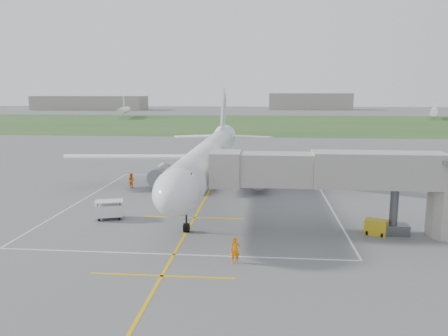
# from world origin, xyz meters

# --- Properties ---
(ground) EXTENTS (700.00, 700.00, 0.00)m
(ground) POSITION_xyz_m (0.00, 0.00, 0.00)
(ground) COLOR #5D5E60
(ground) RESTS_ON ground
(grass_strip) EXTENTS (700.00, 120.00, 0.02)m
(grass_strip) POSITION_xyz_m (0.00, 130.00, 0.01)
(grass_strip) COLOR #315224
(grass_strip) RESTS_ON ground
(apron_markings) EXTENTS (28.20, 60.00, 0.01)m
(apron_markings) POSITION_xyz_m (0.00, -5.82, 0.01)
(apron_markings) COLOR gold
(apron_markings) RESTS_ON ground
(airliner) EXTENTS (38.93, 46.75, 13.52)m
(airliner) POSITION_xyz_m (-0.00, 0.75, 4.39)
(airliner) COLOR white
(airliner) RESTS_ON ground
(jet_bridge) EXTENTS (23.40, 5.00, 7.20)m
(jet_bridge) POSITION_xyz_m (15.72, -13.50, 4.74)
(jet_bridge) COLOR gray
(jet_bridge) RESTS_ON ground
(gpu_unit) EXTENTS (2.11, 1.82, 1.34)m
(gpu_unit) POSITION_xyz_m (16.53, -13.72, 0.66)
(gpu_unit) COLOR gold
(gpu_unit) RESTS_ON ground
(baggage_cart) EXTENTS (2.97, 2.27, 1.83)m
(baggage_cart) POSITION_xyz_m (-8.20, -11.18, 0.94)
(baggage_cart) COLOR silver
(baggage_cart) RESTS_ON ground
(ramp_worker_nose) EXTENTS (0.72, 0.49, 1.95)m
(ramp_worker_nose) POSITION_xyz_m (4.77, -21.27, 0.97)
(ramp_worker_nose) COLOR orange
(ramp_worker_nose) RESTS_ON ground
(ramp_worker_wing) EXTENTS (1.17, 1.09, 1.92)m
(ramp_worker_wing) POSITION_xyz_m (-10.37, 3.08, 0.96)
(ramp_worker_wing) COLOR orange
(ramp_worker_wing) RESTS_ON ground
(distant_hangars) EXTENTS (345.00, 49.00, 12.00)m
(distant_hangars) POSITION_xyz_m (-16.15, 265.19, 5.17)
(distant_hangars) COLOR gray
(distant_hangars) RESTS_ON ground
(distant_aircraft) EXTENTS (162.81, 35.95, 8.85)m
(distant_aircraft) POSITION_xyz_m (12.30, 164.87, 3.59)
(distant_aircraft) COLOR white
(distant_aircraft) RESTS_ON ground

